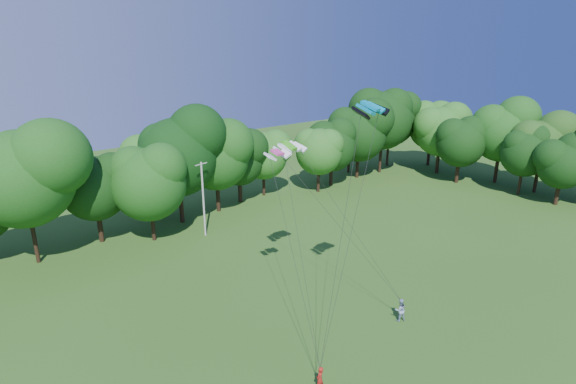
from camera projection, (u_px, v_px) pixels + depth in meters
utility_pole at (203, 199)px, 46.63m from camera, size 1.58×0.48×8.03m
kite_flyer_left at (320, 379)px, 26.07m from camera, size 0.69×0.56×1.64m
kite_flyer_right at (400, 310)px, 32.80m from camera, size 1.07×0.99×1.76m
kite_teal at (370, 106)px, 26.66m from camera, size 2.82×1.64×0.57m
kite_green at (290, 145)px, 33.97m from camera, size 2.82×1.51×0.61m
kite_pink at (277, 152)px, 29.65m from camera, size 1.80×0.93×0.30m
tree_back_center at (177, 148)px, 48.84m from camera, size 9.54×9.54×13.87m
tree_back_east at (350, 134)px, 69.73m from camera, size 6.80×6.80×9.89m
tree_flank_east at (543, 141)px, 59.77m from camera, size 7.87×7.87×11.44m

